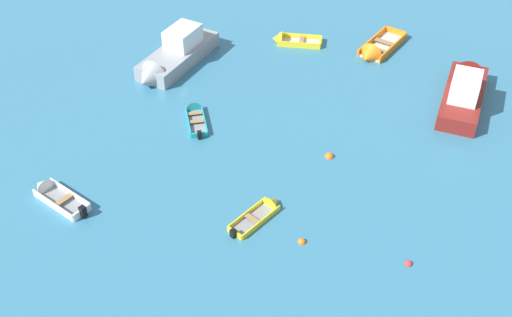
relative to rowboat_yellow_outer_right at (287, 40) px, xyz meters
name	(u,v)px	position (x,y,z in m)	size (l,w,h in m)	color
rowboat_yellow_outer_right	(287,40)	(0.00, 0.00, 0.00)	(3.31, 1.62, 1.07)	beige
motor_launch_maroon_cluster_outer	(465,89)	(9.61, -6.69, 0.53)	(4.32, 6.96, 2.55)	maroon
motor_launch_grey_back_row_right	(173,56)	(-7.08, -2.74, 0.50)	(5.11, 6.87, 2.46)	gray
rowboat_orange_near_left	(374,52)	(5.37, -1.68, 0.04)	(3.81, 4.44, 1.44)	beige
rowboat_turquoise_far_left	(195,113)	(-5.52, -7.91, -0.04)	(1.40, 3.25, 0.84)	gray
rowboat_white_far_right	(52,193)	(-11.88, -14.30, 0.01)	(3.17, 2.83, 0.97)	gray
rowboat_yellow_near_right	(265,210)	(-1.89, -15.53, -0.04)	(2.62, 2.74, 0.83)	gray
mooring_buoy_between_boats_left	(329,157)	(1.50, -11.64, -0.17)	(0.46, 0.46, 0.46)	orange
mooring_buoy_midfield	(302,242)	(-0.33, -17.45, -0.17)	(0.37, 0.37, 0.37)	orange
mooring_buoy_outer_edge	(408,264)	(4.07, -18.78, -0.17)	(0.33, 0.33, 0.33)	red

